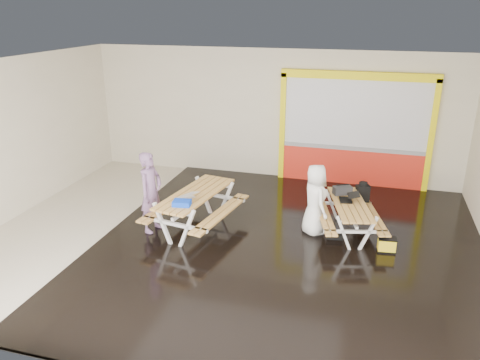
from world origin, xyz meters
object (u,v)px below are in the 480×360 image
(laptop_right, at_px, (349,198))
(backpack, at_px, (362,193))
(picnic_table_right, at_px, (349,211))
(toolbox, at_px, (342,190))
(picnic_table_left, at_px, (196,202))
(blue_pouch, at_px, (182,203))
(dark_case, at_px, (335,235))
(person_left, at_px, (151,192))
(fluke_bag, at_px, (387,245))
(person_right, at_px, (315,200))
(laptop_left, at_px, (187,196))

(laptop_right, relative_size, backpack, 0.93)
(picnic_table_right, distance_m, toolbox, 0.56)
(picnic_table_left, distance_m, laptop_right, 3.18)
(blue_pouch, distance_m, dark_case, 3.19)
(toolbox, bearing_deg, backpack, 42.55)
(toolbox, bearing_deg, picnic_table_left, -159.39)
(picnic_table_right, xyz_separation_m, laptop_right, (-0.04, 0.13, 0.22))
(picnic_table_right, bearing_deg, picnic_table_left, -168.33)
(person_left, relative_size, toolbox, 3.95)
(blue_pouch, relative_size, fluke_bag, 0.94)
(toolbox, bearing_deg, person_right, -131.28)
(dark_case, bearing_deg, picnic_table_left, -172.65)
(person_right, distance_m, laptop_left, 2.63)
(dark_case, bearing_deg, toolbox, 86.62)
(laptop_left, bearing_deg, dark_case, 13.82)
(person_right, relative_size, laptop_right, 3.42)
(toolbox, bearing_deg, blue_pouch, -148.80)
(picnic_table_right, xyz_separation_m, blue_pouch, (-3.14, -1.33, 0.35))
(blue_pouch, bearing_deg, person_right, 26.32)
(picnic_table_right, distance_m, blue_pouch, 3.43)
(laptop_left, height_order, laptop_right, laptop_left)
(person_left, distance_m, person_right, 3.39)
(person_right, xyz_separation_m, toolbox, (0.51, 0.58, 0.05))
(person_right, xyz_separation_m, fluke_bag, (1.47, -0.47, -0.58))
(picnic_table_left, distance_m, blue_pouch, 0.73)
(laptop_left, distance_m, blue_pouch, 0.33)
(toolbox, bearing_deg, picnic_table_right, -67.00)
(person_right, bearing_deg, laptop_right, -100.63)
(fluke_bag, bearing_deg, picnic_table_left, -179.17)
(person_right, distance_m, fluke_bag, 1.65)
(picnic_table_right, height_order, laptop_right, laptop_right)
(backpack, xyz_separation_m, dark_case, (-0.46, -1.11, -0.55))
(person_right, height_order, blue_pouch, person_right)
(dark_case, bearing_deg, laptop_right, 64.03)
(picnic_table_left, distance_m, laptop_left, 0.44)
(picnic_table_right, height_order, fluke_bag, picnic_table_right)
(person_right, height_order, fluke_bag, person_right)
(picnic_table_right, height_order, laptop_left, laptop_left)
(picnic_table_left, height_order, dark_case, picnic_table_left)
(person_right, distance_m, blue_pouch, 2.73)
(dark_case, bearing_deg, person_left, -169.68)
(person_left, relative_size, backpack, 3.58)
(picnic_table_left, height_order, person_left, person_left)
(laptop_right, distance_m, dark_case, 0.81)
(person_right, xyz_separation_m, backpack, (0.92, 0.96, -0.11))
(picnic_table_left, distance_m, person_left, 0.95)
(person_right, relative_size, dark_case, 4.68)
(person_right, distance_m, laptop_right, 0.70)
(laptop_left, distance_m, toolbox, 3.32)
(picnic_table_left, xyz_separation_m, laptop_right, (3.08, 0.77, 0.13))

